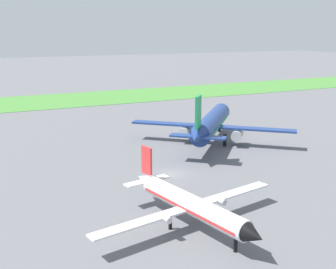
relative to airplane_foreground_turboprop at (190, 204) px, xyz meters
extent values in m
plane|color=slate|center=(5.72, 16.08, -2.57)|extent=(600.00, 600.00, 0.00)
cube|color=#478438|center=(5.72, 90.89, -2.53)|extent=(360.00, 28.00, 0.08)
cylinder|color=white|center=(0.08, -0.41, -0.02)|extent=(5.06, 15.46, 2.13)
cone|color=black|center=(1.73, -8.77, -0.02)|extent=(2.46, 2.49, 2.09)
cone|color=white|center=(-1.65, 8.37, 0.25)|extent=(2.46, 3.30, 1.92)
cube|color=red|center=(0.08, -0.41, -0.18)|extent=(4.93, 14.64, 0.30)
cube|color=white|center=(5.75, 1.15, -0.39)|extent=(11.79, 3.73, 0.21)
cube|color=white|center=(-5.75, -1.12, -0.39)|extent=(11.79, 3.73, 0.21)
cylinder|color=#B7BABF|center=(3.79, 0.15, -0.39)|extent=(1.00, 1.80, 0.68)
cylinder|color=#B7BABF|center=(-3.57, -1.30, -0.39)|extent=(1.00, 1.80, 0.68)
cube|color=red|center=(-1.57, 7.96, 2.75)|extent=(0.62, 1.93, 3.41)
cube|color=white|center=(-0.10, 8.24, 0.20)|extent=(3.17, 1.83, 0.17)
cube|color=white|center=(-3.03, 7.67, 0.20)|extent=(3.17, 1.83, 0.17)
cylinder|color=black|center=(1.32, -6.68, -1.83)|extent=(0.38, 0.38, 1.49)
cylinder|color=black|center=(1.94, 1.05, -1.83)|extent=(0.38, 0.38, 1.49)
cylinder|color=black|center=(-2.20, 0.23, -1.83)|extent=(0.38, 0.38, 1.49)
cylinder|color=navy|center=(20.19, 28.68, 1.36)|extent=(17.60, 19.29, 3.46)
cone|color=black|center=(28.53, 38.13, 1.36)|extent=(4.63, 4.61, 3.39)
cone|color=navy|center=(11.44, 18.77, 1.80)|extent=(5.25, 5.37, 3.12)
cube|color=#198C4C|center=(20.19, 28.68, 1.10)|extent=(16.82, 18.39, 0.48)
cube|color=navy|center=(14.11, 33.21, 0.76)|extent=(12.79, 11.65, 0.35)
cube|color=navy|center=(25.44, 23.21, 0.76)|extent=(12.79, 11.65, 0.35)
cylinder|color=#B7BABF|center=(16.15, 31.41, -0.48)|extent=(3.93, 4.09, 1.91)
cylinder|color=#B7BABF|center=(23.40, 25.01, -0.48)|extent=(3.93, 4.09, 1.91)
cube|color=#198C4C|center=(11.86, 19.24, 5.62)|extent=(2.19, 2.40, 5.04)
cube|color=navy|center=(10.20, 20.70, 1.71)|extent=(4.56, 4.33, 0.28)
cube|color=navy|center=(13.51, 17.78, 1.71)|extent=(4.56, 4.33, 0.28)
cylinder|color=black|center=(26.44, 35.77, -1.47)|extent=(0.62, 0.62, 2.20)
cylinder|color=black|center=(17.11, 29.30, -1.47)|extent=(0.62, 0.62, 2.20)
cylinder|color=black|center=(21.19, 25.70, -1.47)|extent=(0.62, 0.62, 2.20)
camera|label=1|loc=(-20.21, -36.71, 17.81)|focal=45.33mm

